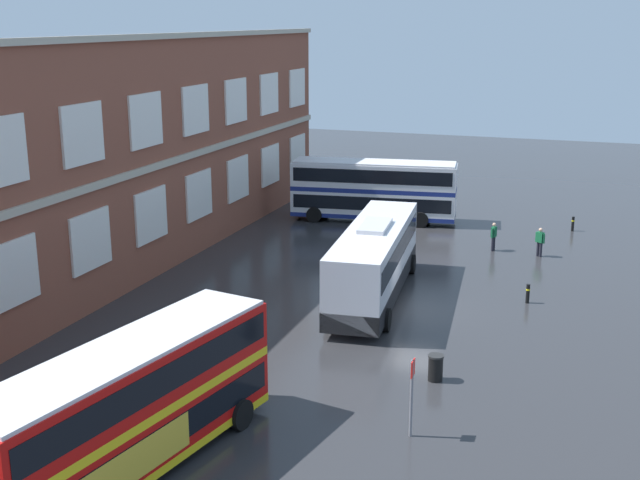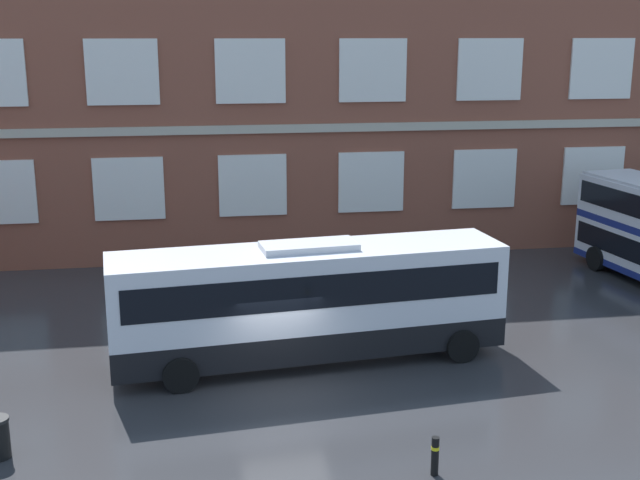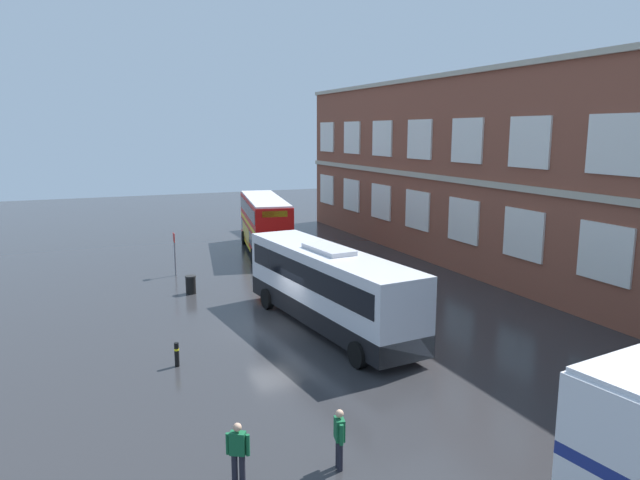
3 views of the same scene
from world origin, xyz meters
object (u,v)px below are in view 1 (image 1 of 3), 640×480
Objects in this scene: touring_coach at (374,261)px; station_litter_bin at (436,368)px; second_passenger at (494,235)px; double_decker_middle at (374,190)px; safety_bollard_west at (528,293)px; waiting_passenger at (540,241)px; bus_stand_flag at (412,391)px; double_decker_near at (130,407)px; safety_bollard_east at (573,224)px.

touring_coach is 9.62m from station_litter_bin.
double_decker_middle is at bearing 61.08° from second_passenger.
safety_bollard_west is (10.10, -2.43, -0.03)m from station_litter_bin.
double_decker_middle is 10.92× the size of station_litter_bin.
second_passenger is (10.62, -4.34, -0.98)m from touring_coach.
waiting_passenger is 23.13m from bus_stand_flag.
station_litter_bin reaches higher than safety_bollard_west.
safety_bollard_west is at bearing -75.47° from touring_coach.
double_decker_near reaches higher than second_passenger.
double_decker_middle is 6.62× the size of second_passenger.
touring_coach is 12.84× the size of safety_bollard_west.
safety_bollard_west and safety_bollard_east have the same top height.
double_decker_middle reaches higher than bus_stand_flag.
touring_coach is at bearing 145.65° from waiting_passenger.
safety_bollard_west is at bearing 174.85° from safety_bollard_east.
waiting_passenger is at bearing -5.35° from bus_stand_flag.
double_decker_near reaches higher than safety_bollard_west.
bus_stand_flag is 14.84m from safety_bollard_west.
safety_bollard_east is at bearing -7.07° from bus_stand_flag.
double_decker_middle reaches higher than second_passenger.
safety_bollard_west is (14.61, -2.33, -1.14)m from bus_stand_flag.
double_decker_near is 10.95× the size of station_litter_bin.
waiting_passenger is at bearing -6.96° from station_litter_bin.
second_passenger reaches higher than station_litter_bin.
safety_bollard_east is (15.14, -1.36, 0.00)m from safety_bollard_west.
touring_coach reaches higher than bus_stand_flag.
bus_stand_flag is 2.84× the size of safety_bollard_east.
double_decker_near is at bearing 142.24° from station_litter_bin.
safety_bollard_west is (19.56, -9.75, -1.66)m from double_decker_near.
second_passenger is (-4.83, -8.74, -1.22)m from double_decker_middle.
safety_bollard_west is 15.20m from safety_bollard_east.
safety_bollard_east is (1.56, -12.96, -1.66)m from double_decker_middle.
touring_coach is 7.17× the size of second_passenger.
bus_stand_flag is at bearing 172.93° from safety_bollard_east.
touring_coach is 7.17× the size of waiting_passenger.
double_decker_middle is at bearing 65.63° from waiting_passenger.
bus_stand_flag reaches higher than safety_bollard_east.
station_litter_bin is at bearing 173.04° from waiting_passenger.
double_decker_near is 36.47m from safety_bollard_east.
double_decker_near reaches higher than waiting_passenger.
second_passenger is 9.22m from safety_bollard_west.
safety_bollard_east is at bearing -12.84° from waiting_passenger.
safety_bollard_east is (17.00, -8.55, -1.42)m from touring_coach.
second_passenger is (0.35, 2.68, 0.00)m from waiting_passenger.
bus_stand_flag is (-28.20, -9.26, -0.51)m from double_decker_middle.
touring_coach is 4.52× the size of bus_stand_flag.
touring_coach reaches higher than waiting_passenger.
double_decker_near is 0.93× the size of touring_coach.
second_passenger is at bearing 1.29° from bus_stand_flag.
touring_coach is 11.51m from second_passenger.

